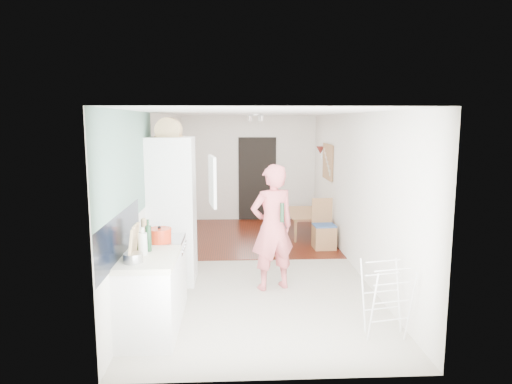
{
  "coord_description": "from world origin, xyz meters",
  "views": [
    {
      "loc": [
        -0.36,
        -7.39,
        2.37
      ],
      "look_at": [
        0.01,
        0.2,
        1.19
      ],
      "focal_mm": 32.0,
      "sensor_mm": 36.0,
      "label": 1
    }
  ],
  "objects": [
    {
      "name": "bread_bin",
      "position": [
        -1.28,
        -0.78,
        2.25
      ],
      "size": [
        0.45,
        0.43,
        0.2
      ],
      "primitive_type": null,
      "rotation": [
        0.0,
        0.0,
        0.24
      ],
      "color": "tan",
      "rests_on": "fridge_housing"
    },
    {
      "name": "red_casserole",
      "position": [
        -1.26,
        -1.97,
        1.01
      ],
      "size": [
        0.3,
        0.3,
        0.17
      ],
      "primitive_type": "cylinder",
      "rotation": [
        0.0,
        0.0,
        -0.02
      ],
      "color": "red",
      "rests_on": "cooker_top"
    },
    {
      "name": "held_bottle",
      "position": [
        0.3,
        -1.26,
        1.13
      ],
      "size": [
        0.06,
        0.06,
        0.27
      ],
      "primitive_type": "cylinder",
      "color": "#1C3C23",
      "rests_on": "person"
    },
    {
      "name": "chopping_boards",
      "position": [
        -1.42,
        -2.67,
        1.11
      ],
      "size": [
        0.09,
        0.28,
        0.38
      ],
      "primitive_type": null,
      "rotation": [
        0.0,
        0.0,
        -0.17
      ],
      "color": "tan",
      "rests_on": "worktop"
    },
    {
      "name": "pepper_mill_back",
      "position": [
        -1.44,
        -2.02,
        1.03
      ],
      "size": [
        0.07,
        0.07,
        0.22
      ],
      "primitive_type": "cylinder",
      "rotation": [
        0.0,
        0.0,
        0.15
      ],
      "color": "tan",
      "rests_on": "worktop"
    },
    {
      "name": "worktop",
      "position": [
        -1.3,
        -2.55,
        0.89
      ],
      "size": [
        0.62,
        0.92,
        0.06
      ],
      "primitive_type": "cube",
      "color": "#EAE4C7",
      "rests_on": "room_shell"
    },
    {
      "name": "fridge_interior",
      "position": [
        -0.96,
        -0.78,
        1.55
      ],
      "size": [
        0.02,
        0.52,
        0.66
      ],
      "primitive_type": "cube",
      "color": "white",
      "rests_on": "room_shell"
    },
    {
      "name": "bottle_a",
      "position": [
        -1.44,
        -2.42,
        1.06
      ],
      "size": [
        0.08,
        0.08,
        0.27
      ],
      "primitive_type": "cylinder",
      "rotation": [
        0.0,
        0.0,
        0.24
      ],
      "color": "#1C3C23",
      "rests_on": "worktop"
    },
    {
      "name": "doorway_recess",
      "position": [
        0.2,
        3.48,
        1.0
      ],
      "size": [
        0.9,
        0.04,
        2.0
      ],
      "primitive_type": "cube",
      "color": "black",
      "rests_on": "room_shell"
    },
    {
      "name": "cooker_top",
      "position": [
        -1.3,
        -1.8,
        0.9
      ],
      "size": [
        0.6,
        0.6,
        0.04
      ],
      "primitive_type": "cube",
      "color": "#B0B0B3",
      "rests_on": "room_shell"
    },
    {
      "name": "person",
      "position": [
        0.18,
        -1.15,
        1.06
      ],
      "size": [
        0.9,
        0.74,
        2.11
      ],
      "primitive_type": "imported",
      "rotation": [
        0.0,
        0.0,
        3.49
      ],
      "color": "#D96166",
      "rests_on": "floor"
    },
    {
      "name": "tile_splashback",
      "position": [
        -1.59,
        -2.55,
        1.15
      ],
      "size": [
        0.02,
        1.9,
        0.5
      ],
      "primitive_type": "cube",
      "color": "black",
      "rests_on": "room_shell"
    },
    {
      "name": "wood_floor_overlay",
      "position": [
        0.0,
        1.85,
        0.01
      ],
      "size": [
        3.2,
        3.3,
        0.01
      ],
      "primitive_type": "cube",
      "color": "#5E180A",
      "rests_on": "room_shell"
    },
    {
      "name": "pepper_mill_front",
      "position": [
        -1.44,
        -2.02,
        1.04
      ],
      "size": [
        0.08,
        0.08,
        0.24
      ],
      "primitive_type": "cylinder",
      "rotation": [
        0.0,
        0.0,
        -0.24
      ],
      "color": "tan",
      "rests_on": "worktop"
    },
    {
      "name": "steel_pan",
      "position": [
        -1.41,
        -2.77,
        0.97
      ],
      "size": [
        0.22,
        0.22,
        0.1
      ],
      "primitive_type": "cylinder",
      "rotation": [
        0.0,
        0.0,
        -0.1
      ],
      "color": "#B0B0B3",
      "rests_on": "worktop"
    },
    {
      "name": "pinboard",
      "position": [
        1.58,
        1.9,
        1.55
      ],
      "size": [
        0.03,
        0.9,
        0.7
      ],
      "primitive_type": "cube",
      "color": "tan",
      "rests_on": "room_shell"
    },
    {
      "name": "grey_drape",
      "position": [
        0.35,
        0.5,
        0.48
      ],
      "size": [
        0.49,
        0.49,
        0.18
      ],
      "primitive_type": "cube",
      "rotation": [
        0.0,
        0.0,
        -0.25
      ],
      "color": "gray",
      "rests_on": "stool"
    },
    {
      "name": "dining_chair",
      "position": [
        1.32,
        0.85,
        0.47
      ],
      "size": [
        0.41,
        0.41,
        0.94
      ],
      "primitive_type": null,
      "rotation": [
        0.0,
        0.0,
        0.05
      ],
      "color": "#A26342",
      "rests_on": "floor"
    },
    {
      "name": "dining_table",
      "position": [
        1.17,
        1.93,
        0.21
      ],
      "size": [
        0.69,
        1.2,
        0.42
      ],
      "primitive_type": "imported",
      "rotation": [
        0.0,
        0.0,
        1.6
      ],
      "color": "#A26342",
      "rests_on": "floor"
    },
    {
      "name": "sage_wall_panel",
      "position": [
        -1.59,
        -2.0,
        1.85
      ],
      "size": [
        0.02,
        3.0,
        1.3
      ],
      "primitive_type": "cube",
      "color": "slate",
      "rests_on": "room_shell"
    },
    {
      "name": "fridge_door",
      "position": [
        -0.66,
        -1.08,
        1.55
      ],
      "size": [
        0.14,
        0.56,
        0.7
      ],
      "primitive_type": "cube",
      "rotation": [
        0.0,
        0.0,
        -1.4
      ],
      "color": "white",
      "rests_on": "room_shell"
    },
    {
      "name": "pinboard_frame",
      "position": [
        1.57,
        1.9,
        1.55
      ],
      "size": [
        0.0,
        0.94,
        0.74
      ],
      "primitive_type": "cube",
      "color": "#A26342",
      "rests_on": "room_shell"
    },
    {
      "name": "floor",
      "position": [
        0.0,
        0.0,
        0.0
      ],
      "size": [
        3.2,
        7.0,
        0.01
      ],
      "primitive_type": "cube",
      "color": "#BAB1A0",
      "rests_on": "ground"
    },
    {
      "name": "stool",
      "position": [
        0.37,
        0.5,
        0.19
      ],
      "size": [
        0.33,
        0.33,
        0.39
      ],
      "primitive_type": null,
      "rotation": [
        0.0,
        0.0,
        -0.13
      ],
      "color": "#A26342",
      "rests_on": "floor"
    },
    {
      "name": "bottle_c",
      "position": [
        -1.36,
        -2.49,
        1.04
      ],
      "size": [
        0.13,
        0.13,
        0.25
      ],
      "primitive_type": "cylinder",
      "rotation": [
        0.0,
        0.0,
        0.33
      ],
      "color": "silver",
      "rests_on": "worktop"
    },
    {
      "name": "fridge_housing",
      "position": [
        -1.27,
        -0.78,
        1.07
      ],
      "size": [
        0.66,
        0.66,
        2.15
      ],
      "primitive_type": "cube",
      "color": "white",
      "rests_on": "room_shell"
    },
    {
      "name": "room_shell",
      "position": [
        0.0,
        0.0,
        1.25
      ],
      "size": [
        3.2,
        7.0,
        2.5
      ],
      "primitive_type": null,
      "color": "white",
      "rests_on": "ground"
    },
    {
      "name": "range_cooker",
      "position": [
        -1.3,
        -1.8,
        0.44
      ],
      "size": [
        0.6,
        0.6,
        0.88
      ],
      "primitive_type": "cube",
      "color": "white",
      "rests_on": "room_shell"
    },
    {
      "name": "base_cabinet",
      "position": [
        -1.3,
        -2.55,
        0.43
      ],
      "size": [
        0.6,
        0.9,
        0.86
      ],
      "primitive_type": "cube",
      "color": "white",
      "rests_on": "room_shell"
    },
    {
      "name": "wall_sconce",
      "position": [
        1.54,
        2.55,
        1.75
      ],
      "size": [
        0.18,
        0.18,
        0.16
      ],
      "primitive_type": "cone",
      "color": "maroon",
      "rests_on": "room_shell"
    },
    {
      "name": "bottle_b",
      "position": [
        -1.32,
        -2.36,
        1.07
      ],
      "size": [
        0.09,
        0.09,
        0.29
      ],
      "primitive_type": "cylinder",
      "rotation": [
        0.0,
        0.0,
        0.35
      ],
      "color": "#1C3C23",
      "rests_on": "worktop"
    },
    {
      "name": "drying_rack",
      "position": [
        1.31,
        -2.68,
        0.42
      ],
      "size": [
        0.5,
        0.47,
        0.84
      ],
      "primitive_type": null,
      "rotation": [
        0.0,
        0.0,
        0.2
      ],
      "color": "white",
      "rests_on": "floor"
    }
  ]
}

